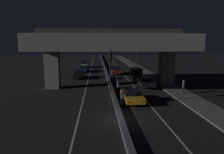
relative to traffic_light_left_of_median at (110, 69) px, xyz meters
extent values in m
plane|color=black|center=(0.62, -3.49, -3.77)|extent=(200.00, 200.00, 0.00)
cube|color=beige|center=(-2.80, 31.51, -3.77)|extent=(0.12, 126.00, 0.00)
cube|color=beige|center=(4.03, 31.51, -3.77)|extent=(0.12, 126.00, 0.00)
cube|color=#4C4C51|center=(0.62, 31.51, -3.58)|extent=(0.43, 126.00, 0.38)
cube|color=#5B5956|center=(8.99, 24.51, -3.70)|extent=(2.92, 126.00, 0.13)
cube|color=gray|center=(-7.34, 9.72, -1.14)|extent=(1.88, 1.58, 5.26)
cube|color=gray|center=(8.57, 9.72, -1.14)|extent=(1.88, 1.58, 5.26)
cube|color=gray|center=(0.62, 9.72, 2.46)|extent=(20.03, 13.25, 1.95)
cube|color=#333335|center=(0.62, 9.72, 3.89)|extent=(20.03, 0.40, 0.90)
cylinder|color=black|center=(0.00, -0.10, -0.99)|extent=(0.14, 0.14, 5.56)
cube|color=black|center=(0.00, 0.08, 1.11)|extent=(0.30, 0.28, 0.95)
sphere|color=black|center=(0.00, 0.23, 1.41)|extent=(0.18, 0.18, 0.18)
sphere|color=black|center=(0.00, 0.23, 1.11)|extent=(0.18, 0.18, 0.18)
sphere|color=green|center=(0.00, 0.23, 0.81)|extent=(0.18, 0.18, 0.18)
cylinder|color=#2D2D30|center=(8.07, 31.12, 0.53)|extent=(0.18, 0.18, 8.60)
cylinder|color=#2D2D30|center=(7.00, 31.12, 4.68)|extent=(2.14, 0.10, 0.10)
ellipsoid|color=#F2B759|center=(5.93, 31.12, 4.58)|extent=(0.56, 0.32, 0.24)
cube|color=gold|center=(2.39, 1.74, -3.15)|extent=(2.00, 4.43, 0.56)
cube|color=black|center=(2.39, 1.63, -2.65)|extent=(1.70, 1.80, 0.43)
cylinder|color=black|center=(1.43, 3.15, -3.43)|extent=(0.22, 0.69, 0.69)
cylinder|color=black|center=(3.26, 3.21, -3.43)|extent=(0.22, 0.69, 0.69)
cylinder|color=black|center=(1.52, 0.27, -3.43)|extent=(0.22, 0.69, 0.69)
cylinder|color=black|center=(3.35, 0.32, -3.43)|extent=(0.22, 0.69, 0.69)
cube|color=red|center=(1.80, -0.48, -3.12)|extent=(0.18, 0.04, 0.11)
cube|color=red|center=(3.11, -0.44, -3.12)|extent=(0.18, 0.04, 0.11)
cube|color=gray|center=(5.74, 10.01, -3.13)|extent=(1.83, 4.72, 0.64)
cube|color=black|center=(5.75, 9.90, -2.58)|extent=(1.53, 1.91, 0.47)
cylinder|color=black|center=(4.87, 11.52, -3.45)|extent=(0.22, 0.64, 0.64)
cylinder|color=black|center=(6.50, 11.58, -3.45)|extent=(0.22, 0.64, 0.64)
cylinder|color=black|center=(4.98, 8.45, -3.45)|extent=(0.22, 0.64, 0.64)
cylinder|color=black|center=(6.61, 8.51, -3.45)|extent=(0.22, 0.64, 0.64)
cube|color=red|center=(5.24, 7.66, -3.10)|extent=(0.18, 0.04, 0.11)
cube|color=red|center=(6.41, 7.70, -3.10)|extent=(0.18, 0.04, 0.11)
cube|color=black|center=(5.44, 16.09, -3.11)|extent=(1.75, 4.74, 0.65)
cube|color=black|center=(5.44, 16.21, -2.30)|extent=(1.52, 3.42, 0.97)
cylinder|color=black|center=(4.61, 17.63, -3.44)|extent=(0.21, 0.67, 0.67)
cylinder|color=black|center=(6.23, 17.66, -3.44)|extent=(0.21, 0.67, 0.67)
cylinder|color=black|center=(4.66, 14.52, -3.44)|extent=(0.21, 0.67, 0.67)
cylinder|color=black|center=(6.28, 14.55, -3.44)|extent=(0.21, 0.67, 0.67)
cube|color=red|center=(4.90, 13.72, -3.08)|extent=(0.18, 0.03, 0.11)
cube|color=red|center=(6.07, 13.74, -3.08)|extent=(0.18, 0.03, 0.11)
cube|color=#591414|center=(2.42, 22.95, -3.07)|extent=(2.00, 4.32, 0.76)
cube|color=black|center=(2.42, 22.74, -2.45)|extent=(1.71, 2.09, 0.49)
cylinder|color=black|center=(1.54, 24.38, -3.45)|extent=(0.22, 0.65, 0.64)
cylinder|color=black|center=(3.38, 24.33, -3.45)|extent=(0.22, 0.65, 0.64)
cylinder|color=black|center=(1.46, 21.57, -3.45)|extent=(0.22, 0.65, 0.64)
cylinder|color=black|center=(3.30, 21.52, -3.45)|extent=(0.22, 0.65, 0.64)
cube|color=red|center=(1.70, 20.83, -3.03)|extent=(0.18, 0.04, 0.11)
cube|color=red|center=(3.02, 20.79, -3.03)|extent=(0.18, 0.04, 0.11)
cube|color=black|center=(-4.55, 18.19, -3.16)|extent=(1.78, 3.99, 0.64)
cube|color=black|center=(-4.55, 18.29, -2.61)|extent=(1.54, 1.61, 0.46)
cylinder|color=black|center=(-3.69, 16.90, -3.48)|extent=(0.21, 0.59, 0.59)
cylinder|color=black|center=(-5.36, 16.87, -3.48)|extent=(0.21, 0.59, 0.59)
cylinder|color=black|center=(-3.74, 19.51, -3.48)|extent=(0.21, 0.59, 0.59)
cylinder|color=black|center=(-5.41, 19.48, -3.48)|extent=(0.21, 0.59, 0.59)
cube|color=white|center=(-3.99, 20.19, -3.26)|extent=(0.18, 0.03, 0.11)
cube|color=white|center=(-5.19, 20.17, -3.26)|extent=(0.18, 0.03, 0.11)
cube|color=#141938|center=(-4.17, 26.99, -3.17)|extent=(1.84, 4.84, 0.56)
cube|color=black|center=(-4.16, 27.11, -2.67)|extent=(1.53, 1.97, 0.43)
cylinder|color=black|center=(-3.42, 25.39, -3.45)|extent=(0.23, 0.65, 0.65)
cylinder|color=black|center=(-5.03, 25.45, -3.45)|extent=(0.23, 0.65, 0.65)
cylinder|color=black|center=(-3.30, 28.53, -3.45)|extent=(0.23, 0.65, 0.65)
cylinder|color=black|center=(-4.91, 28.60, -3.45)|extent=(0.23, 0.65, 0.65)
cube|color=white|center=(-3.49, 29.36, -3.25)|extent=(0.18, 0.04, 0.11)
cube|color=white|center=(-4.65, 29.41, -3.25)|extent=(0.18, 0.04, 0.11)
cube|color=silver|center=(-4.55, 36.03, -3.13)|extent=(1.83, 4.40, 0.58)
cube|color=black|center=(-4.55, 35.92, -2.44)|extent=(1.59, 3.18, 0.80)
cylinder|color=black|center=(-3.68, 34.62, -3.42)|extent=(0.22, 0.70, 0.70)
cylinder|color=black|center=(-5.32, 34.57, -3.42)|extent=(0.22, 0.70, 0.70)
cylinder|color=black|center=(-3.78, 37.49, -3.42)|extent=(0.22, 0.70, 0.70)
cylinder|color=black|center=(-5.42, 37.43, -3.42)|extent=(0.22, 0.70, 0.70)
cube|color=white|center=(-4.04, 38.23, -3.22)|extent=(0.18, 0.04, 0.11)
cube|color=white|center=(-5.21, 38.19, -3.22)|extent=(0.18, 0.04, 0.11)
cylinder|color=black|center=(1.28, 1.35, -3.46)|extent=(0.12, 0.63, 0.62)
cylinder|color=black|center=(1.20, 0.17, -3.46)|extent=(0.14, 0.63, 0.62)
cube|color=black|center=(1.24, 0.76, -3.24)|extent=(0.30, 0.92, 0.32)
cylinder|color=navy|center=(1.24, 0.76, -2.81)|extent=(0.34, 0.34, 0.55)
sphere|color=#B21919|center=(1.24, 0.76, -2.41)|extent=(0.24, 0.24, 0.24)
cube|color=red|center=(1.20, 0.12, -3.24)|extent=(0.08, 0.04, 0.08)
cylinder|color=black|center=(1.59, 9.07, -3.49)|extent=(0.12, 0.57, 0.56)
cylinder|color=black|center=(1.49, 7.68, -3.49)|extent=(0.14, 0.57, 0.56)
cube|color=silver|center=(1.54, 8.37, -3.27)|extent=(0.32, 1.08, 0.32)
cylinder|color=navy|center=(1.54, 8.37, -2.85)|extent=(0.34, 0.34, 0.52)
sphere|color=black|center=(1.54, 8.37, -2.47)|extent=(0.24, 0.24, 0.24)
cube|color=red|center=(1.49, 7.63, -3.27)|extent=(0.08, 0.04, 0.08)
cylinder|color=black|center=(1.36, 17.64, -3.46)|extent=(0.08, 0.62, 0.62)
cylinder|color=black|center=(1.35, 16.42, -3.46)|extent=(0.10, 0.62, 0.62)
cube|color=maroon|center=(1.36, 17.03, -3.24)|extent=(0.24, 0.93, 0.32)
cylinder|color=navy|center=(1.36, 17.03, -2.80)|extent=(0.32, 0.32, 0.57)
sphere|color=silver|center=(1.36, 17.03, -2.39)|extent=(0.24, 0.24, 0.24)
cube|color=red|center=(1.35, 16.37, -3.24)|extent=(0.08, 0.03, 0.08)
cylinder|color=black|center=(9.20, 4.95, -3.25)|extent=(0.26, 0.26, 0.77)
cylinder|color=navy|center=(9.20, 4.95, -2.55)|extent=(0.30, 0.30, 0.64)
sphere|color=tan|center=(9.20, 4.95, -2.12)|extent=(0.21, 0.21, 0.21)
camera|label=1|loc=(-1.18, -20.35, 2.35)|focal=35.00mm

